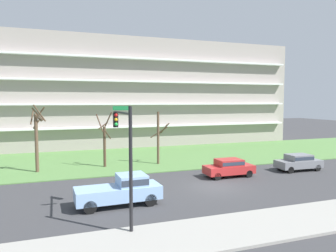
{
  "coord_description": "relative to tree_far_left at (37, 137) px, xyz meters",
  "views": [
    {
      "loc": [
        -11.57,
        -21.92,
        6.67
      ],
      "look_at": [
        -1.72,
        6.0,
        4.36
      ],
      "focal_mm": 34.17,
      "sensor_mm": 36.0,
      "label": 1
    }
  ],
  "objects": [
    {
      "name": "sidewalk_curb_near",
      "position": [
        13.27,
        -17.85,
        -3.29
      ],
      "size": [
        80.0,
        4.0,
        0.15
      ],
      "primitive_type": "cube",
      "color": "#99968E",
      "rests_on": "ground"
    },
    {
      "name": "ground",
      "position": [
        13.27,
        -9.85,
        -3.37
      ],
      "size": [
        160.0,
        160.0,
        0.0
      ],
      "primitive_type": "plane",
      "color": "#38383A"
    },
    {
      "name": "pickup_blue_near_left",
      "position": [
        5.59,
        -11.85,
        -2.35
      ],
      "size": [
        5.47,
        2.19,
        1.95
      ],
      "rotation": [
        0.0,
        0.0,
        0.03
      ],
      "color": "#8CB2E0",
      "rests_on": "ground"
    },
    {
      "name": "traffic_signal_mast",
      "position": [
        5.15,
        -15.01,
        0.98
      ],
      "size": [
        0.9,
        4.47,
        6.43
      ],
      "color": "black",
      "rests_on": "ground"
    },
    {
      "name": "sedan_red_center_right",
      "position": [
        16.02,
        -7.35,
        -2.49
      ],
      "size": [
        4.41,
        1.83,
        1.57
      ],
      "rotation": [
        0.0,
        0.0,
        3.13
      ],
      "color": "#B22828",
      "rests_on": "ground"
    },
    {
      "name": "tree_left",
      "position": [
        6.27,
        0.36,
        -0.76
      ],
      "size": [
        1.63,
        1.62,
        5.59
      ],
      "color": "#4C3828",
      "rests_on": "ground"
    },
    {
      "name": "grass_lawn_strip",
      "position": [
        13.27,
        4.15,
        -3.33
      ],
      "size": [
        80.0,
        16.0,
        0.08
      ],
      "primitive_type": "cube",
      "color": "#547F42",
      "rests_on": "ground"
    },
    {
      "name": "tree_center",
      "position": [
        11.91,
        0.07,
        -0.44
      ],
      "size": [
        1.76,
        1.89,
        5.58
      ],
      "color": "brown",
      "rests_on": "ground"
    },
    {
      "name": "apartment_building",
      "position": [
        13.27,
        17.31,
        4.47
      ],
      "size": [
        48.86,
        11.28,
        15.68
      ],
      "color": "#9E938C",
      "rests_on": "ground"
    },
    {
      "name": "tree_far_left",
      "position": [
        0.0,
        0.0,
        0.0
      ],
      "size": [
        1.44,
        1.76,
        6.38
      ],
      "color": "brown",
      "rests_on": "ground"
    },
    {
      "name": "sedan_gray_center_left",
      "position": [
        23.64,
        -7.35,
        -2.49
      ],
      "size": [
        4.46,
        1.95,
        1.57
      ],
      "rotation": [
        0.0,
        0.0,
        3.11
      ],
      "color": "slate",
      "rests_on": "ground"
    }
  ]
}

